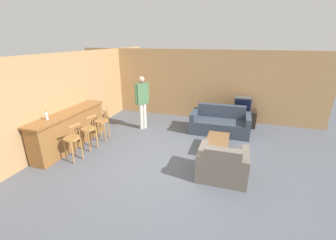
# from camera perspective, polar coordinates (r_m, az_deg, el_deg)

# --- Properties ---
(ground_plane) EXTENTS (24.00, 24.00, 0.00)m
(ground_plane) POSITION_cam_1_polar(r_m,az_deg,el_deg) (5.79, -1.54, -10.77)
(ground_plane) COLOR #565B66
(wall_back) EXTENTS (9.40, 0.08, 2.60)m
(wall_back) POSITION_cam_1_polar(r_m,az_deg,el_deg) (8.76, 6.42, 8.94)
(wall_back) COLOR tan
(wall_back) RESTS_ON ground_plane
(wall_left) EXTENTS (0.08, 8.75, 2.60)m
(wall_left) POSITION_cam_1_polar(r_m,az_deg,el_deg) (7.90, -20.41, 6.61)
(wall_left) COLOR tan
(wall_left) RESTS_ON ground_plane
(bar_counter) EXTENTS (0.55, 2.61, 1.03)m
(bar_counter) POSITION_cam_1_polar(r_m,az_deg,el_deg) (6.99, -23.54, -2.17)
(bar_counter) COLOR brown
(bar_counter) RESTS_ON ground_plane
(bar_chair_near) EXTENTS (0.47, 0.47, 1.01)m
(bar_chair_near) POSITION_cam_1_polar(r_m,az_deg,el_deg) (6.14, -23.10, -4.87)
(bar_chair_near) COLOR #B77F42
(bar_chair_near) RESTS_ON ground_plane
(bar_chair_mid) EXTENTS (0.47, 0.47, 1.01)m
(bar_chair_mid) POSITION_cam_1_polar(r_m,az_deg,el_deg) (6.61, -19.49, -2.65)
(bar_chair_mid) COLOR #B77F42
(bar_chair_mid) RESTS_ON ground_plane
(bar_chair_far) EXTENTS (0.44, 0.44, 1.01)m
(bar_chair_far) POSITION_cam_1_polar(r_m,az_deg,el_deg) (7.11, -16.36, -0.71)
(bar_chair_far) COLOR #B77F42
(bar_chair_far) RESTS_ON ground_plane
(couch_far) EXTENTS (1.88, 0.92, 0.88)m
(couch_far) POSITION_cam_1_polar(r_m,az_deg,el_deg) (7.63, 13.06, -0.85)
(couch_far) COLOR #384251
(couch_far) RESTS_ON ground_plane
(armchair_near) EXTENTS (1.08, 0.88, 0.86)m
(armchair_near) POSITION_cam_1_polar(r_m,az_deg,el_deg) (5.22, 13.62, -11.10)
(armchair_near) COLOR #70665B
(armchair_near) RESTS_ON ground_plane
(coffee_table) EXTENTS (0.59, 1.01, 0.38)m
(coffee_table) POSITION_cam_1_polar(r_m,az_deg,el_deg) (6.34, 12.48, -5.06)
(coffee_table) COLOR brown
(coffee_table) RESTS_ON ground_plane
(tv_unit) EXTENTS (0.99, 0.55, 0.59)m
(tv_unit) POSITION_cam_1_polar(r_m,az_deg,el_deg) (8.45, 18.06, 0.59)
(tv_unit) COLOR #2D2319
(tv_unit) RESTS_ON ground_plane
(tv) EXTENTS (0.58, 0.42, 0.46)m
(tv) POSITION_cam_1_polar(r_m,az_deg,el_deg) (8.30, 18.44, 4.02)
(tv) COLOR #4C4C4C
(tv) RESTS_ON tv_unit
(bottle) EXTENTS (0.07, 0.07, 0.24)m
(bottle) POSITION_cam_1_polar(r_m,az_deg,el_deg) (6.39, -28.47, 0.98)
(bottle) COLOR silver
(bottle) RESTS_ON bar_counter
(person_by_window) EXTENTS (0.37, 0.44, 1.81)m
(person_by_window) POSITION_cam_1_polar(r_m,az_deg,el_deg) (7.60, -6.57, 5.23)
(person_by_window) COLOR silver
(person_by_window) RESTS_ON ground_plane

